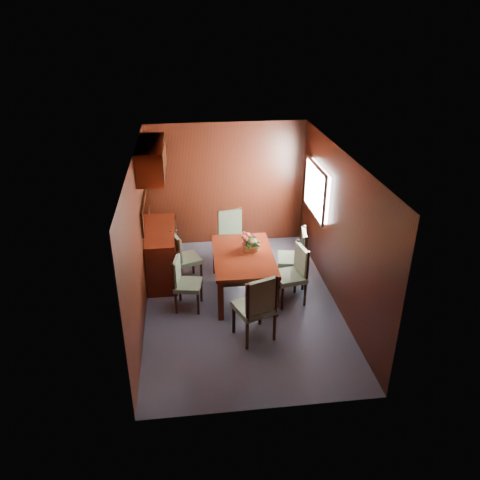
{
  "coord_description": "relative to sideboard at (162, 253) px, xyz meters",
  "views": [
    {
      "loc": [
        -0.78,
        -6.24,
        4.22
      ],
      "look_at": [
        0.0,
        0.14,
        1.05
      ],
      "focal_mm": 35.0,
      "sensor_mm": 36.0,
      "label": 1
    }
  ],
  "objects": [
    {
      "name": "chair_right_far",
      "position": [
        2.24,
        -0.52,
        0.1
      ],
      "size": [
        0.53,
        0.55,
        0.99
      ],
      "rotation": [
        0.0,
        0.0,
        1.39
      ],
      "color": "black",
      "rests_on": "ground"
    },
    {
      "name": "ground",
      "position": [
        1.25,
        -1.0,
        -0.45
      ],
      "size": [
        4.5,
        4.5,
        0.0
      ],
      "primitive_type": "plane",
      "color": "#373B4B",
      "rests_on": "ground"
    },
    {
      "name": "flower_centerpiece",
      "position": [
        1.47,
        -0.56,
        0.41
      ],
      "size": [
        0.3,
        0.3,
        0.3
      ],
      "color": "#B06836",
      "rests_on": "dining_table"
    },
    {
      "name": "sideboard",
      "position": [
        0.0,
        0.0,
        0.0
      ],
      "size": [
        0.48,
        1.4,
        0.9
      ],
      "primitive_type": "cube",
      "color": "#330E06",
      "rests_on": "ground"
    },
    {
      "name": "dining_table",
      "position": [
        1.32,
        -0.71,
        0.17
      ],
      "size": [
        0.98,
        1.55,
        0.72
      ],
      "rotation": [
        0.0,
        0.0,
        -0.02
      ],
      "color": "#330E06",
      "rests_on": "ground"
    },
    {
      "name": "chair_head",
      "position": [
        1.35,
        -1.95,
        0.14
      ],
      "size": [
        0.64,
        0.62,
        1.06
      ],
      "rotation": [
        0.0,
        0.0,
        0.35
      ],
      "color": "black",
      "rests_on": "ground"
    },
    {
      "name": "chair_foot",
      "position": [
        1.25,
        0.39,
        0.11
      ],
      "size": [
        0.55,
        0.54,
        1.0
      ],
      "rotation": [
        0.0,
        0.0,
        3.33
      ],
      "color": "black",
      "rests_on": "ground"
    },
    {
      "name": "chair_left_near",
      "position": [
        0.36,
        -1.02,
        0.04
      ],
      "size": [
        0.47,
        0.48,
        0.88
      ],
      "rotation": [
        0.0,
        0.0,
        -1.75
      ],
      "color": "black",
      "rests_on": "ground"
    },
    {
      "name": "chair_left_far",
      "position": [
        0.35,
        -0.24,
        0.06
      ],
      "size": [
        0.54,
        0.55,
        0.91
      ],
      "rotation": [
        0.0,
        0.0,
        -1.23
      ],
      "color": "black",
      "rests_on": "ground"
    },
    {
      "name": "room_shell",
      "position": [
        1.15,
        -0.67,
        1.18
      ],
      "size": [
        3.06,
        4.52,
        2.41
      ],
      "color": "black",
      "rests_on": "ground"
    },
    {
      "name": "chair_right_near",
      "position": [
        2.09,
        -1.03,
        0.09
      ],
      "size": [
        0.51,
        0.53,
        0.97
      ],
      "rotation": [
        0.0,
        0.0,
        1.74
      ],
      "color": "black",
      "rests_on": "ground"
    }
  ]
}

